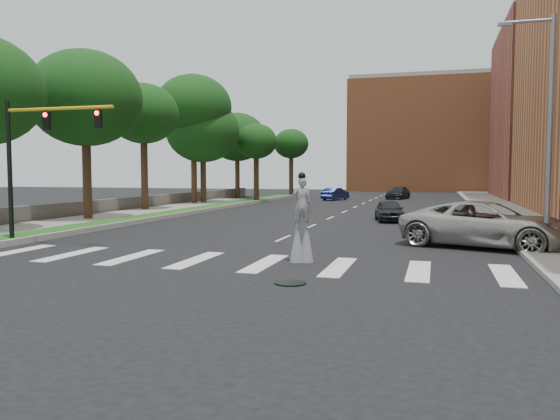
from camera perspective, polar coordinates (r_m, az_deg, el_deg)
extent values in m
plane|color=black|center=(18.32, -6.44, -5.91)|extent=(160.00, 160.00, 0.00)
cube|color=#1B5217|center=(41.14, -10.67, -0.28)|extent=(2.00, 60.00, 0.25)
cube|color=#969691|center=(40.68, -9.35, -0.29)|extent=(0.20, 60.00, 0.28)
cube|color=gray|center=(34.33, -22.70, -1.42)|extent=(4.00, 60.00, 0.18)
cube|color=gray|center=(42.17, 23.53, -0.49)|extent=(5.00, 90.00, 0.18)
cube|color=#56514A|center=(45.54, -15.75, 0.58)|extent=(0.50, 56.00, 1.10)
cylinder|color=black|center=(15.51, 1.09, -7.63)|extent=(0.90, 0.90, 0.04)
cube|color=#CC6F40|center=(94.87, 15.49, 7.39)|extent=(26.00, 14.00, 18.00)
cylinder|color=slate|center=(23.09, 26.36, 6.95)|extent=(0.20, 0.20, 9.00)
cylinder|color=slate|center=(23.61, 24.70, 17.50)|extent=(1.80, 0.12, 0.12)
cube|color=slate|center=(23.49, 22.42, 17.51)|extent=(0.50, 0.18, 0.12)
cylinder|color=black|center=(26.59, -26.39, 3.49)|extent=(0.20, 0.20, 6.20)
cylinder|color=gold|center=(25.06, -22.12, 9.79)|extent=(5.20, 0.14, 0.14)
cube|color=black|center=(25.38, -23.17, 8.55)|extent=(0.28, 0.18, 0.75)
cylinder|color=#FF0C0C|center=(25.33, -23.33, 9.12)|extent=(0.18, 0.06, 0.18)
cube|color=black|center=(23.90, -18.46, 8.97)|extent=(0.28, 0.18, 0.75)
cylinder|color=#FF0C0C|center=(23.84, -18.61, 9.58)|extent=(0.18, 0.06, 0.18)
cylinder|color=#382316|center=(19.09, 2.76, -3.72)|extent=(0.07, 0.07, 1.16)
cylinder|color=#382316|center=(19.08, 1.80, -3.73)|extent=(0.07, 0.07, 1.16)
cone|color=slate|center=(19.07, 2.76, -3.29)|extent=(0.52, 0.52, 1.45)
cone|color=slate|center=(19.06, 1.80, -3.29)|extent=(0.52, 0.52, 1.45)
imported|color=slate|center=(18.94, 2.29, 0.70)|extent=(0.74, 0.58, 1.79)
sphere|color=black|center=(18.91, 2.30, 3.59)|extent=(0.26, 0.26, 0.26)
cylinder|color=black|center=(18.91, 2.30, 3.44)|extent=(0.34, 0.34, 0.02)
cube|color=yellow|center=(19.06, 2.29, 2.20)|extent=(0.22, 0.05, 0.10)
imported|color=#B2AFA8|center=(24.23, 20.87, -1.42)|extent=(7.63, 5.36, 1.93)
imported|color=black|center=(35.53, 11.35, -0.05)|extent=(2.38, 4.25, 1.37)
imported|color=navy|center=(61.17, 5.80, 1.68)|extent=(2.68, 4.46, 1.39)
imported|color=black|center=(64.92, 12.24, 1.76)|extent=(2.94, 5.17, 1.41)
cylinder|color=#382316|center=(36.96, -19.52, 3.56)|extent=(0.56, 0.56, 6.02)
ellipsoid|color=black|center=(37.25, -19.69, 10.95)|extent=(7.13, 7.13, 6.06)
cylinder|color=#382316|center=(44.95, -13.99, 3.93)|extent=(0.56, 0.56, 6.36)
ellipsoid|color=black|center=(45.19, -14.08, 9.75)|extent=(5.60, 5.60, 4.76)
cylinder|color=#382316|center=(53.25, -8.98, 4.58)|extent=(0.56, 0.56, 7.46)
ellipsoid|color=black|center=(53.60, -9.05, 10.55)|extent=(7.35, 7.35, 6.25)
cylinder|color=#382316|center=(66.22, -4.47, 3.70)|extent=(0.56, 0.56, 5.63)
ellipsoid|color=black|center=(66.35, -4.50, 7.61)|extent=(6.85, 6.85, 5.82)
cylinder|color=#382316|center=(56.60, -2.49, 3.46)|extent=(0.56, 0.56, 5.24)
ellipsoid|color=black|center=(56.68, -2.51, 7.20)|extent=(4.28, 4.28, 3.64)
cylinder|color=#382316|center=(70.40, 1.17, 3.74)|extent=(0.56, 0.56, 5.65)
ellipsoid|color=black|center=(70.49, 1.18, 6.95)|extent=(4.46, 4.46, 3.79)
cylinder|color=#382316|center=(53.77, -8.03, 3.44)|extent=(0.56, 0.56, 5.32)
ellipsoid|color=black|center=(53.91, -8.07, 8.17)|extent=(7.15, 7.15, 6.08)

